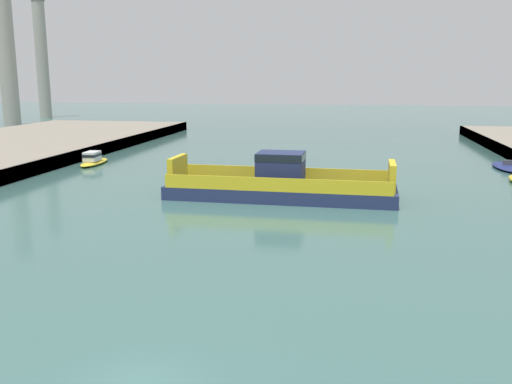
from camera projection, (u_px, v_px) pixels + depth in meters
chain_ferry at (281, 184)px, 46.73m from camera, size 19.21×6.14×3.89m
moored_boat_mid_left at (93, 160)px, 64.94m from camera, size 2.50×6.70×1.57m
moored_boat_mid_right at (507, 167)px, 62.11m from camera, size 2.73×7.73×0.97m
smokestack_distant_a at (41, 52)px, 139.28m from camera, size 3.19×3.19×30.49m
smokestack_distant_b at (6, 52)px, 116.93m from camera, size 3.81×3.81×28.68m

